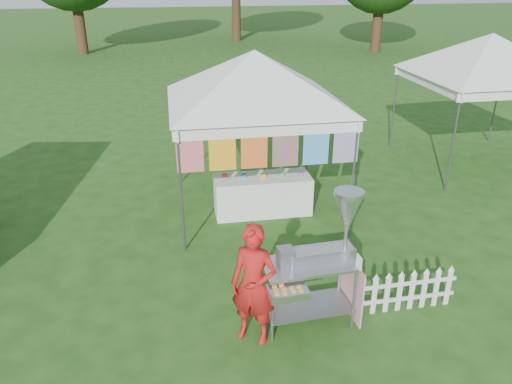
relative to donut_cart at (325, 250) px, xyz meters
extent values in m
plane|color=#1E4714|center=(-0.28, 0.04, -1.07)|extent=(120.00, 120.00, 0.00)
cylinder|color=#59595E|center=(-1.70, 2.12, -0.02)|extent=(0.04, 0.04, 2.10)
cylinder|color=#59595E|center=(1.14, 2.12, -0.02)|extent=(0.04, 0.04, 2.10)
cylinder|color=#59595E|center=(-1.70, 4.96, -0.02)|extent=(0.04, 0.04, 2.10)
cylinder|color=#59595E|center=(1.14, 4.96, -0.02)|extent=(0.04, 0.04, 2.10)
cube|color=white|center=(-0.28, 2.12, 0.93)|extent=(3.00, 0.03, 0.22)
cube|color=white|center=(-0.28, 4.96, 0.93)|extent=(3.00, 0.03, 0.22)
pyramid|color=white|center=(-0.28, 3.54, 1.93)|extent=(4.24, 4.24, 0.90)
cylinder|color=#59595E|center=(-0.28, 2.12, 1.01)|extent=(3.00, 0.03, 0.03)
cube|color=#C0189C|center=(-1.53, 2.12, 0.66)|extent=(0.42, 0.01, 0.70)
cube|color=#DE5718|center=(-1.03, 2.12, 0.66)|extent=(0.42, 0.01, 0.70)
cube|color=red|center=(-0.53, 2.12, 0.66)|extent=(0.42, 0.01, 0.70)
cube|color=orange|center=(-0.03, 2.12, 0.66)|extent=(0.42, 0.01, 0.70)
cube|color=blue|center=(0.47, 2.12, 0.66)|extent=(0.42, 0.01, 0.70)
cube|color=#34C1C3|center=(0.97, 2.12, 0.66)|extent=(0.42, 0.01, 0.70)
cylinder|color=#59595E|center=(3.80, 3.62, -0.02)|extent=(0.04, 0.04, 2.10)
cylinder|color=#59595E|center=(3.80, 6.46, -0.02)|extent=(0.04, 0.04, 2.10)
cylinder|color=#59595E|center=(6.64, 6.46, -0.02)|extent=(0.04, 0.04, 2.10)
cube|color=white|center=(5.22, 6.46, 0.93)|extent=(3.00, 0.03, 0.22)
pyramid|color=white|center=(5.22, 5.04, 1.93)|extent=(4.24, 4.24, 0.90)
cylinder|color=#382614|center=(-6.28, 24.04, 0.91)|extent=(0.56, 0.56, 3.96)
cylinder|color=#382614|center=(2.72, 28.04, 1.35)|extent=(0.56, 0.56, 4.84)
cylinder|color=#382614|center=(9.72, 22.04, 0.69)|extent=(0.56, 0.56, 3.52)
cylinder|color=gray|center=(-0.71, -0.29, -0.63)|extent=(0.04, 0.04, 0.88)
cylinder|color=gray|center=(0.36, -0.21, -0.63)|extent=(0.04, 0.04, 0.88)
cylinder|color=gray|center=(-0.75, 0.20, -0.63)|extent=(0.04, 0.04, 0.88)
cylinder|color=gray|center=(0.33, 0.28, -0.63)|extent=(0.04, 0.04, 0.88)
cube|color=gray|center=(-0.19, -0.01, -0.82)|extent=(1.15, 0.63, 0.01)
cube|color=#B7B7BC|center=(-0.19, -0.01, -0.19)|extent=(1.22, 0.67, 0.04)
cube|color=#B7B7BC|center=(-0.02, 0.06, -0.09)|extent=(0.85, 0.30, 0.15)
cube|color=gray|center=(-0.49, 0.02, -0.06)|extent=(0.21, 0.23, 0.22)
cylinder|color=gray|center=(0.29, 0.08, 0.26)|extent=(0.05, 0.05, 0.88)
cone|color=#B7B7BC|center=(0.29, 0.08, 0.50)|extent=(0.38, 0.38, 0.39)
cylinder|color=#B7B7BC|center=(0.29, 0.08, 0.72)|extent=(0.40, 0.40, 0.06)
cube|color=#B7B7BC|center=(-0.56, -0.40, -0.28)|extent=(0.49, 0.33, 0.10)
cube|color=#CE8A93|center=(0.41, 0.04, -0.63)|extent=(0.07, 0.74, 0.80)
cube|color=white|center=(0.37, -0.24, -0.07)|extent=(0.02, 0.14, 0.18)
imported|color=#AF1715|center=(-0.93, -0.20, -0.28)|extent=(0.69, 0.62, 1.58)
cube|color=silver|center=(0.55, 0.00, -0.79)|extent=(0.07, 0.02, 0.56)
cube|color=silver|center=(0.73, 0.00, -0.79)|extent=(0.07, 0.02, 0.56)
cube|color=silver|center=(0.91, 0.00, -0.79)|extent=(0.07, 0.02, 0.56)
cube|color=silver|center=(1.09, 0.01, -0.79)|extent=(0.07, 0.02, 0.56)
cube|color=silver|center=(1.27, 0.01, -0.79)|extent=(0.07, 0.02, 0.56)
cube|color=silver|center=(1.45, 0.01, -0.79)|extent=(0.07, 0.02, 0.56)
cube|color=silver|center=(1.63, 0.02, -0.79)|extent=(0.07, 0.02, 0.56)
cube|color=silver|center=(1.81, 0.02, -0.79)|extent=(0.07, 0.02, 0.56)
cube|color=silver|center=(1.18, 0.01, -0.89)|extent=(1.44, 0.05, 0.05)
cube|color=silver|center=(1.18, 0.01, -0.65)|extent=(1.44, 0.05, 0.05)
cube|color=white|center=(-0.17, 3.30, -0.71)|extent=(1.80, 0.70, 0.72)
camera|label=1|loc=(-1.76, -5.15, 3.21)|focal=35.00mm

